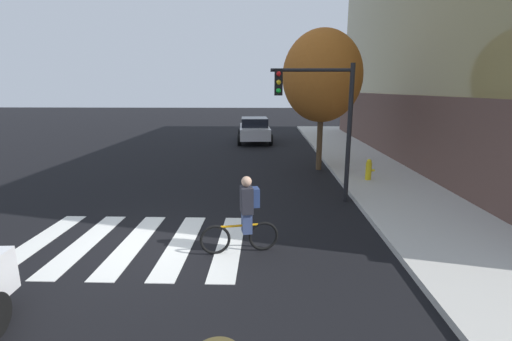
% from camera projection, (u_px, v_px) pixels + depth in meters
% --- Properties ---
extents(ground_plane, '(120.00, 120.00, 0.00)m').
position_uv_depth(ground_plane, '(146.00, 244.00, 8.16)').
color(ground_plane, black).
extents(crosswalk_stripes, '(4.99, 3.40, 0.01)m').
position_uv_depth(crosswalk_stripes, '(133.00, 243.00, 8.16)').
color(crosswalk_stripes, silver).
rests_on(crosswalk_stripes, ground).
extents(sedan_mid, '(2.43, 4.78, 1.61)m').
position_uv_depth(sedan_mid, '(254.00, 129.00, 23.61)').
color(sedan_mid, '#B7B7BC').
rests_on(sedan_mid, ground).
extents(cyclist, '(1.68, 0.45, 1.69)m').
position_uv_depth(cyclist, '(245.00, 215.00, 7.57)').
color(cyclist, black).
rests_on(cyclist, ground).
extents(traffic_light_near, '(2.47, 0.28, 4.20)m').
position_uv_depth(traffic_light_near, '(323.00, 109.00, 10.65)').
color(traffic_light_near, black).
rests_on(traffic_light_near, ground).
extents(fire_hydrant, '(0.33, 0.22, 0.78)m').
position_uv_depth(fire_hydrant, '(369.00, 170.00, 13.23)').
color(fire_hydrant, gold).
rests_on(fire_hydrant, sidewalk).
extents(street_tree_near, '(3.30, 3.30, 5.88)m').
position_uv_depth(street_tree_near, '(322.00, 76.00, 14.79)').
color(street_tree_near, '#4C3823').
rests_on(street_tree_near, ground).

